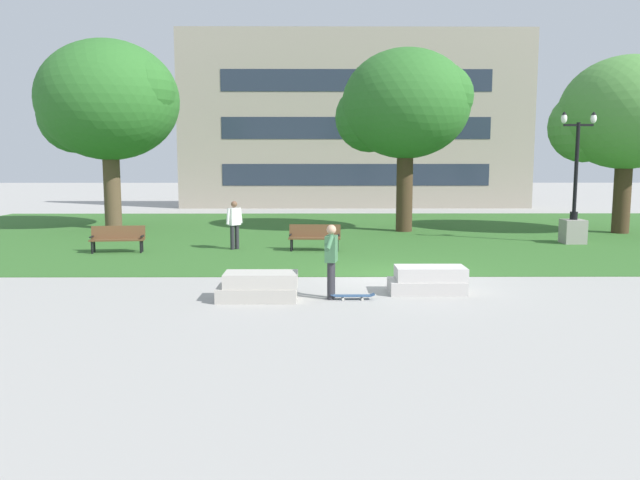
{
  "coord_description": "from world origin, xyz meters",
  "views": [
    {
      "loc": [
        -2.12,
        -16.69,
        3.17
      ],
      "look_at": [
        -2.02,
        -1.4,
        1.2
      ],
      "focal_mm": 35.0,
      "sensor_mm": 36.0,
      "label": 1
    }
  ],
  "objects_px": {
    "concrete_block_center": "(259,287)",
    "person_bystander_near_lawn": "(234,222)",
    "park_bench_near_left": "(315,236)",
    "park_bench_near_right": "(118,237)",
    "concrete_block_left": "(428,280)",
    "skateboard": "(353,296)",
    "lamp_post_center": "(574,217)",
    "person_skateboarder": "(331,257)"
  },
  "relations": [
    {
      "from": "concrete_block_center",
      "to": "person_bystander_near_lawn",
      "type": "xyz_separation_m",
      "value": [
        -1.58,
        8.02,
        0.68
      ]
    },
    {
      "from": "park_bench_near_left",
      "to": "person_bystander_near_lawn",
      "type": "distance_m",
      "value": 2.89
    },
    {
      "from": "park_bench_near_right",
      "to": "concrete_block_center",
      "type": "bearing_deg",
      "value": -53.01
    },
    {
      "from": "concrete_block_left",
      "to": "park_bench_near_right",
      "type": "distance_m",
      "value": 11.52
    },
    {
      "from": "concrete_block_center",
      "to": "park_bench_near_right",
      "type": "xyz_separation_m",
      "value": [
        -5.49,
        7.29,
        0.23
      ]
    },
    {
      "from": "concrete_block_center",
      "to": "concrete_block_left",
      "type": "relative_size",
      "value": 1.0
    },
    {
      "from": "skateboard",
      "to": "park_bench_near_right",
      "type": "bearing_deg",
      "value": 136.5
    },
    {
      "from": "skateboard",
      "to": "person_bystander_near_lawn",
      "type": "height_order",
      "value": "person_bystander_near_lawn"
    },
    {
      "from": "lamp_post_center",
      "to": "park_bench_near_left",
      "type": "bearing_deg",
      "value": -169.36
    },
    {
      "from": "park_bench_near_left",
      "to": "concrete_block_left",
      "type": "bearing_deg",
      "value": -68.5
    },
    {
      "from": "person_skateboarder",
      "to": "lamp_post_center",
      "type": "bearing_deg",
      "value": 44.9
    },
    {
      "from": "skateboard",
      "to": "person_skateboarder",
      "type": "bearing_deg",
      "value": 169.47
    },
    {
      "from": "person_skateboarder",
      "to": "person_bystander_near_lawn",
      "type": "distance_m",
      "value": 8.51
    },
    {
      "from": "concrete_block_left",
      "to": "park_bench_near_right",
      "type": "xyz_separation_m",
      "value": [
        -9.48,
        6.54,
        0.23
      ]
    },
    {
      "from": "skateboard",
      "to": "person_bystander_near_lawn",
      "type": "relative_size",
      "value": 0.6
    },
    {
      "from": "concrete_block_center",
      "to": "person_skateboarder",
      "type": "relative_size",
      "value": 1.07
    },
    {
      "from": "lamp_post_center",
      "to": "person_bystander_near_lawn",
      "type": "xyz_separation_m",
      "value": [
        -12.65,
        -1.51,
        -0.04
      ]
    },
    {
      "from": "concrete_block_left",
      "to": "person_bystander_near_lawn",
      "type": "height_order",
      "value": "person_bystander_near_lawn"
    },
    {
      "from": "skateboard",
      "to": "park_bench_near_left",
      "type": "distance_m",
      "value": 7.7
    },
    {
      "from": "skateboard",
      "to": "park_bench_near_right",
      "type": "distance_m",
      "value": 10.52
    },
    {
      "from": "concrete_block_center",
      "to": "park_bench_near_right",
      "type": "height_order",
      "value": "park_bench_near_right"
    },
    {
      "from": "person_skateboarder",
      "to": "person_bystander_near_lawn",
      "type": "xyz_separation_m",
      "value": [
        -3.23,
        7.87,
        0.0
      ]
    },
    {
      "from": "lamp_post_center",
      "to": "person_bystander_near_lawn",
      "type": "distance_m",
      "value": 12.74
    },
    {
      "from": "concrete_block_center",
      "to": "person_bystander_near_lawn",
      "type": "height_order",
      "value": "person_bystander_near_lawn"
    },
    {
      "from": "skateboard",
      "to": "lamp_post_center",
      "type": "distance_m",
      "value": 13.05
    },
    {
      "from": "concrete_block_left",
      "to": "person_bystander_near_lawn",
      "type": "xyz_separation_m",
      "value": [
        -5.57,
        7.27,
        0.68
      ]
    },
    {
      "from": "person_skateboarder",
      "to": "park_bench_near_right",
      "type": "distance_m",
      "value": 10.11
    },
    {
      "from": "concrete_block_left",
      "to": "person_skateboarder",
      "type": "distance_m",
      "value": 2.51
    },
    {
      "from": "concrete_block_left",
      "to": "person_skateboarder",
      "type": "bearing_deg",
      "value": -165.64
    },
    {
      "from": "park_bench_near_left",
      "to": "park_bench_near_right",
      "type": "height_order",
      "value": "same"
    },
    {
      "from": "skateboard",
      "to": "concrete_block_center",
      "type": "bearing_deg",
      "value": -178.54
    },
    {
      "from": "lamp_post_center",
      "to": "person_bystander_near_lawn",
      "type": "relative_size",
      "value": 2.88
    },
    {
      "from": "concrete_block_center",
      "to": "skateboard",
      "type": "xyz_separation_m",
      "value": [
        2.13,
        0.05,
        -0.22
      ]
    },
    {
      "from": "person_skateboarder",
      "to": "person_bystander_near_lawn",
      "type": "relative_size",
      "value": 1.0
    },
    {
      "from": "person_skateboarder",
      "to": "lamp_post_center",
      "type": "relative_size",
      "value": 0.35
    },
    {
      "from": "park_bench_near_right",
      "to": "person_bystander_near_lawn",
      "type": "distance_m",
      "value": 4.0
    },
    {
      "from": "concrete_block_center",
      "to": "concrete_block_left",
      "type": "xyz_separation_m",
      "value": [
        3.99,
        0.74,
        0.0
      ]
    },
    {
      "from": "concrete_block_center",
      "to": "person_skateboarder",
      "type": "height_order",
      "value": "person_skateboarder"
    },
    {
      "from": "skateboard",
      "to": "person_bystander_near_lawn",
      "type": "bearing_deg",
      "value": 115.03
    },
    {
      "from": "skateboard",
      "to": "park_bench_near_left",
      "type": "xyz_separation_m",
      "value": [
        -0.88,
        7.63,
        0.45
      ]
    },
    {
      "from": "skateboard",
      "to": "concrete_block_left",
      "type": "bearing_deg",
      "value": 20.41
    },
    {
      "from": "person_skateboarder",
      "to": "skateboard",
      "type": "xyz_separation_m",
      "value": [
        0.49,
        -0.09,
        -0.89
      ]
    }
  ]
}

